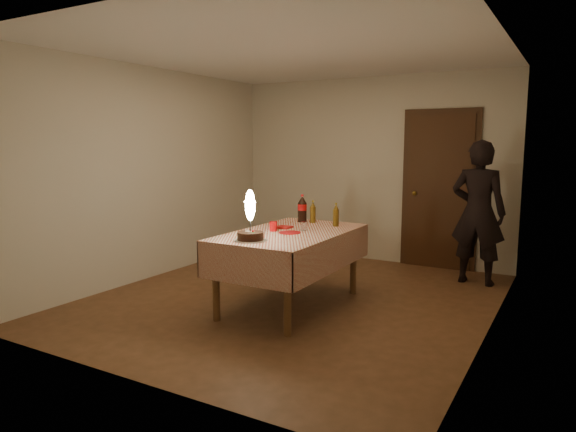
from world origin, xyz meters
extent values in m
cube|color=brown|center=(0.00, 0.00, 0.00)|extent=(4.00, 4.50, 0.01)
cube|color=beige|center=(0.00, 2.25, 1.30)|extent=(4.00, 0.04, 2.60)
cube|color=beige|center=(0.00, -2.25, 1.30)|extent=(4.00, 0.04, 2.60)
cube|color=beige|center=(-2.00, 0.00, 1.30)|extent=(0.04, 4.50, 2.60)
cube|color=beige|center=(2.00, 0.00, 1.30)|extent=(0.04, 4.50, 2.60)
cube|color=silver|center=(0.00, 0.00, 2.60)|extent=(4.00, 4.50, 0.04)
cube|color=#472814|center=(1.00, 2.22, 1.02)|extent=(0.85, 0.05, 2.05)
sphere|color=#B28C33|center=(0.68, 2.17, 1.00)|extent=(0.06, 0.06, 0.06)
cube|color=brown|center=(0.10, -0.22, 0.75)|extent=(0.90, 1.60, 0.04)
cylinder|color=brown|center=(-0.29, -0.96, 0.37)|extent=(0.07, 0.07, 0.73)
cylinder|color=brown|center=(0.49, -0.96, 0.37)|extent=(0.07, 0.07, 0.73)
cylinder|color=brown|center=(-0.29, 0.52, 0.37)|extent=(0.07, 0.07, 0.73)
cylinder|color=brown|center=(0.49, 0.52, 0.37)|extent=(0.07, 0.07, 0.73)
cube|color=beige|center=(0.10, -0.22, 0.78)|extent=(1.02, 1.72, 0.01)
cube|color=beige|center=(0.10, -1.07, 0.60)|extent=(1.02, 0.01, 0.34)
cube|color=beige|center=(0.10, 0.64, 0.60)|extent=(1.02, 0.01, 0.34)
cube|color=beige|center=(-0.41, -0.22, 0.60)|extent=(0.01, 1.72, 0.34)
cube|color=beige|center=(0.60, -0.22, 0.60)|extent=(0.01, 1.72, 0.34)
cylinder|color=white|center=(0.01, -0.81, 0.79)|extent=(0.30, 0.30, 0.01)
cylinder|color=black|center=(0.01, -0.81, 0.83)|extent=(0.24, 0.24, 0.07)
cylinder|color=white|center=(-0.01, -0.80, 0.86)|extent=(0.07, 0.07, 0.00)
sphere|color=red|center=(0.04, -0.82, 0.87)|extent=(0.02, 0.02, 0.02)
cube|color=#19721E|center=(0.06, -0.83, 0.86)|extent=(0.02, 0.01, 0.00)
cube|color=#19721E|center=(0.03, -0.84, 0.86)|extent=(0.01, 0.02, 0.00)
cylinder|color=#262628|center=(0.01, -0.81, 0.92)|extent=(0.01, 0.01, 0.12)
ellipsoid|color=#FFF2BF|center=(0.01, -0.81, 1.11)|extent=(0.09, 0.09, 0.29)
sphere|color=white|center=(0.01, -0.81, 1.00)|extent=(0.04, 0.04, 0.04)
cylinder|color=red|center=(0.13, -0.29, 0.79)|extent=(0.22, 0.22, 0.01)
cylinder|color=#B50C0E|center=(-0.07, -0.28, 0.83)|extent=(0.08, 0.08, 0.10)
cylinder|color=white|center=(0.18, -0.08, 0.83)|extent=(0.07, 0.07, 0.09)
cube|color=#B61714|center=(-0.07, -0.06, 0.79)|extent=(0.15, 0.15, 0.02)
cylinder|color=black|center=(-0.10, 0.41, 0.89)|extent=(0.10, 0.10, 0.22)
cylinder|color=red|center=(-0.10, 0.41, 0.95)|extent=(0.10, 0.10, 0.07)
cone|color=black|center=(-0.10, 0.41, 1.04)|extent=(0.10, 0.10, 0.08)
cylinder|color=red|center=(-0.10, 0.41, 1.09)|extent=(0.03, 0.03, 0.02)
cylinder|color=#593E0F|center=(0.02, 0.43, 0.87)|extent=(0.06, 0.06, 0.18)
cone|color=#593E0F|center=(0.02, 0.43, 0.99)|extent=(0.06, 0.06, 0.06)
cylinder|color=olive|center=(0.02, 0.43, 1.03)|extent=(0.02, 0.02, 0.02)
cylinder|color=#593E0F|center=(0.35, 0.33, 0.87)|extent=(0.06, 0.06, 0.18)
cone|color=#593E0F|center=(0.35, 0.33, 0.99)|extent=(0.06, 0.06, 0.06)
cylinder|color=olive|center=(0.35, 0.33, 1.03)|extent=(0.02, 0.02, 0.02)
imported|color=black|center=(1.60, 1.65, 0.86)|extent=(0.65, 0.44, 1.72)
cube|color=black|center=(1.61, 1.78, 1.47)|extent=(0.13, 0.10, 0.10)
cylinder|color=black|center=(1.61, 1.85, 1.47)|extent=(0.08, 0.08, 0.08)
camera|label=1|loc=(2.63, -4.70, 1.68)|focal=32.00mm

